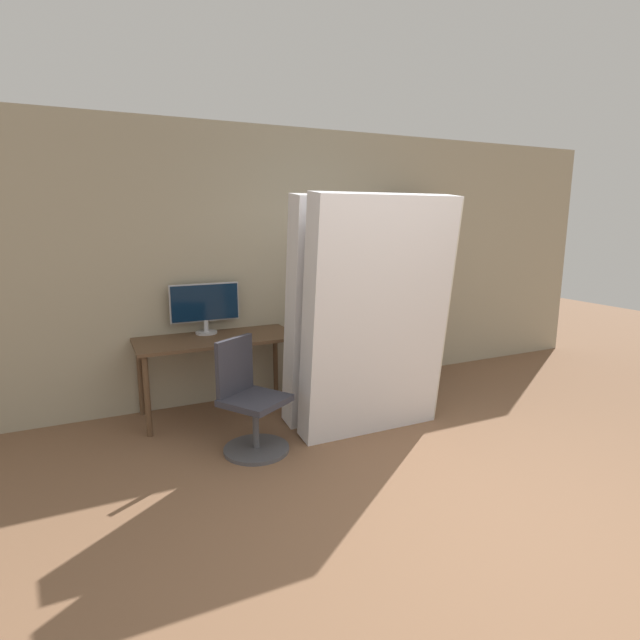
# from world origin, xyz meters

# --- Properties ---
(ground_plane) EXTENTS (16.00, 16.00, 0.00)m
(ground_plane) POSITION_xyz_m (0.00, 0.00, 0.00)
(ground_plane) COLOR brown
(wall_back) EXTENTS (8.00, 0.06, 2.70)m
(wall_back) POSITION_xyz_m (0.00, 3.14, 1.35)
(wall_back) COLOR tan
(wall_back) RESTS_ON ground
(desk) EXTENTS (1.46, 0.65, 0.74)m
(desk) POSITION_xyz_m (-0.93, 2.78, 0.65)
(desk) COLOR brown
(desk) RESTS_ON ground
(monitor) EXTENTS (0.65, 0.20, 0.48)m
(monitor) POSITION_xyz_m (-0.98, 2.99, 1.01)
(monitor) COLOR #B7B7BC
(monitor) RESTS_ON desk
(office_chair) EXTENTS (0.61, 0.61, 0.90)m
(office_chair) POSITION_xyz_m (-0.90, 1.91, 0.36)
(office_chair) COLOR #4C4C51
(office_chair) RESTS_ON ground
(bookshelf) EXTENTS (0.64, 0.32, 1.99)m
(bookshelf) POSITION_xyz_m (1.23, 2.98, 0.98)
(bookshelf) COLOR brown
(bookshelf) RESTS_ON ground
(mattress_near) EXTENTS (1.27, 0.47, 2.01)m
(mattress_near) POSITION_xyz_m (0.17, 1.75, 1.01)
(mattress_near) COLOR silver
(mattress_near) RESTS_ON ground
(mattress_far) EXTENTS (1.27, 0.47, 2.01)m
(mattress_far) POSITION_xyz_m (0.17, 2.12, 1.01)
(mattress_far) COLOR silver
(mattress_far) RESTS_ON ground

